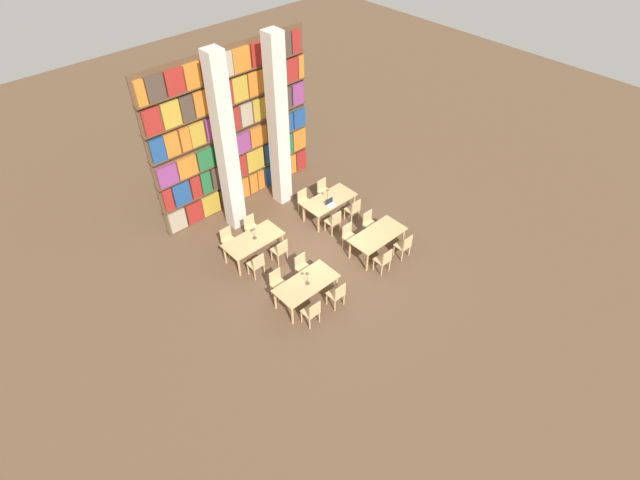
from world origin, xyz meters
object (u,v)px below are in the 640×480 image
reading_table_3 (329,201)px  chair_8 (257,264)px  chair_1 (278,283)px  reading_table_1 (378,236)px  chair_0 (312,312)px  chair_6 (404,245)px  reading_table_2 (253,241)px  chair_3 (303,267)px  chair_15 (324,190)px  chair_7 (370,223)px  desk_lamp_0 (307,276)px  chair_12 (334,221)px  desk_lamp_1 (254,231)px  pillar_left (226,147)px  chair_2 (337,294)px  chair_9 (228,240)px  chair_5 (349,236)px  chair_10 (280,250)px  reading_table_0 (306,285)px  chair_14 (353,209)px  pillar_center (278,125)px  chair_13 (304,201)px  chair_11 (252,227)px  laptop (331,204)px  desk_lamp_2 (328,193)px  chair_4 (384,260)px

reading_table_3 → chair_8: bearing=-170.2°
chair_1 → reading_table_1: chair_1 is taller
chair_0 → chair_1: 1.47m
chair_6 → chair_8: same height
reading_table_2 → chair_3: bearing=-74.4°
chair_15 → chair_7: bearing=87.0°
desk_lamp_0 → chair_12: size_ratio=0.52×
chair_8 → desk_lamp_1: 1.04m
chair_12 → reading_table_2: bearing=162.1°
chair_7 → pillar_left: bearing=-49.9°
chair_2 → chair_15: (3.08, 3.85, 0.00)m
chair_9 → chair_1: bearing=89.6°
chair_5 → chair_10: 2.26m
reading_table_0 → chair_9: (-0.43, 3.24, -0.17)m
desk_lamp_0 → reading_table_3: bearing=37.7°
reading_table_1 → chair_14: size_ratio=2.09×
pillar_center → reading_table_0: pillar_center is taller
chair_1 → chair_10: bearing=-132.1°
chair_13 → reading_table_3: bearing=123.4°
chair_7 → chair_10: (-2.98, 0.99, 0.00)m
chair_2 → chair_10: bearing=90.7°
reading_table_1 → chair_8: size_ratio=2.09×
desk_lamp_0 → chair_15: bearing=41.5°
chair_6 → chair_15: 3.82m
pillar_left → chair_11: 2.71m
chair_11 → laptop: (2.49, -1.11, 0.29)m
chair_1 → desk_lamp_2: (3.49, 1.61, 0.59)m
chair_6 → desk_lamp_1: 4.69m
desk_lamp_1 → chair_13: size_ratio=0.48×
reading_table_2 → chair_9: bearing=121.1°
chair_12 → chair_13: size_ratio=1.00×
chair_13 → chair_10: bearing=31.8°
chair_2 → desk_lamp_1: 3.31m
chair_9 → chair_6: bearing=134.7°
chair_2 → chair_10: (-0.03, 2.50, 0.00)m
reading_table_3 → chair_15: bearing=59.5°
chair_9 → desk_lamp_1: 1.04m
chair_4 → laptop: bearing=81.0°
reading_table_1 → chair_5: bearing=124.6°
chair_4 → chair_11: same height
reading_table_1 → chair_6: bearing=-59.4°
chair_5 → reading_table_2: size_ratio=0.48×
chair_2 → chair_6: (2.96, 0.04, 0.00)m
desk_lamp_0 → chair_11: size_ratio=0.52×
reading_table_2 → desk_lamp_2: (3.02, -0.15, 0.42)m
chair_10 → reading_table_3: bearing=13.0°
chair_0 → chair_12: (3.11, 2.38, 0.00)m
chair_2 → chair_12: (2.16, 2.38, 0.00)m
desk_lamp_2 → laptop: desk_lamp_2 is taller
chair_8 → chair_11: size_ratio=1.00×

